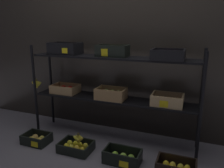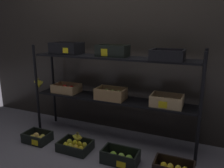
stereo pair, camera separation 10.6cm
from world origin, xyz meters
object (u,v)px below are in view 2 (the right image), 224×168
object	(u,v)px
crate_ground_apple_gold	(38,138)
crate_ground_apple_green	(120,158)
display_rack	(110,77)
crate_ground_lemon	(75,146)
banana_bunch_loose	(78,138)

from	to	relation	value
crate_ground_apple_gold	crate_ground_apple_green	bearing A→B (deg)	-0.36
display_rack	crate_ground_apple_gold	bearing A→B (deg)	-152.32
crate_ground_apple_gold	crate_ground_lemon	world-z (taller)	crate_ground_apple_gold
crate_ground_apple_gold	banana_bunch_loose	size ratio (longest dim) A/B	2.20
crate_ground_lemon	crate_ground_apple_green	size ratio (longest dim) A/B	0.96
display_rack	crate_ground_lemon	world-z (taller)	display_rack
display_rack	crate_ground_apple_green	xyz separation A→B (m)	(0.29, -0.41, -0.71)
display_rack	crate_ground_apple_green	bearing A→B (deg)	-54.84
crate_ground_apple_green	crate_ground_lemon	bearing A→B (deg)	177.96
crate_ground_apple_green	banana_bunch_loose	size ratio (longest dim) A/B	2.64
crate_ground_apple_green	banana_bunch_loose	bearing A→B (deg)	177.79
crate_ground_lemon	banana_bunch_loose	size ratio (longest dim) A/B	2.55
display_rack	crate_ground_apple_green	size ratio (longest dim) A/B	5.60
crate_ground_apple_gold	banana_bunch_loose	world-z (taller)	banana_bunch_loose
crate_ground_apple_green	display_rack	bearing A→B (deg)	125.16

